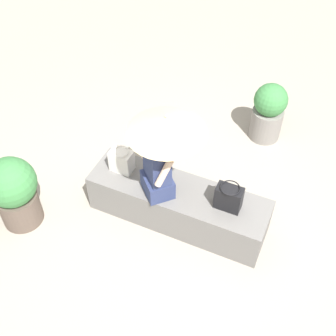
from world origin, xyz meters
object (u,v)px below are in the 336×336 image
(person_seated, at_px, (157,166))
(tote_bag_canvas, at_px, (122,160))
(handbag_black, at_px, (229,198))
(parasol, at_px, (167,125))
(planter_near, at_px, (14,191))
(planter_far, at_px, (268,111))

(person_seated, xyz_separation_m, tote_bag_canvas, (0.50, -0.13, -0.25))
(handbag_black, xyz_separation_m, tote_bag_canvas, (1.25, -0.03, -0.01))
(parasol, distance_m, planter_near, 1.92)
(person_seated, height_order, planter_far, person_seated)
(person_seated, xyz_separation_m, planter_far, (-0.72, -1.91, -0.46))
(planter_near, relative_size, planter_far, 1.08)
(planter_near, height_order, planter_far, planter_near)
(handbag_black, relative_size, tote_bag_canvas, 1.07)
(parasol, xyz_separation_m, tote_bag_canvas, (0.60, -0.11, -0.81))
(person_seated, height_order, parasol, parasol)
(person_seated, xyz_separation_m, parasol, (-0.10, -0.02, 0.56))
(planter_near, bearing_deg, tote_bag_canvas, -140.37)
(parasol, relative_size, tote_bag_canvas, 3.79)
(person_seated, height_order, handbag_black, person_seated)
(handbag_black, bearing_deg, parasol, 6.94)
(planter_far, bearing_deg, tote_bag_canvas, 55.55)
(person_seated, distance_m, parasol, 0.57)
(planter_far, bearing_deg, person_seated, 69.44)
(tote_bag_canvas, distance_m, planter_near, 1.21)
(planter_far, bearing_deg, parasol, 71.86)
(parasol, height_order, planter_far, parasol)
(handbag_black, bearing_deg, tote_bag_canvas, -1.48)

